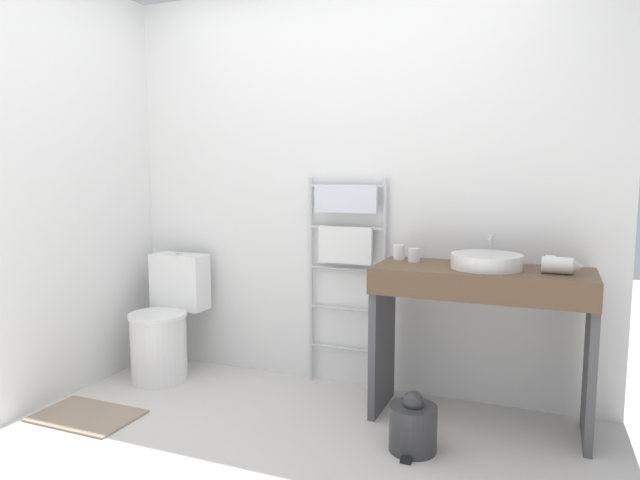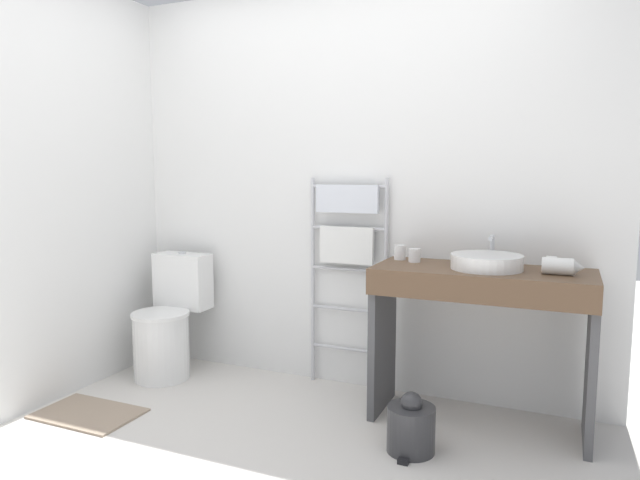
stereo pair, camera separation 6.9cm
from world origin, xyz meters
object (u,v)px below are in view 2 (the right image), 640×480
at_px(cup_near_edge, 415,255).
at_px(hair_dryer, 560,266).
at_px(towel_radiator, 347,242).
at_px(toilet, 168,325).
at_px(sink_basin, 487,261).
at_px(cup_near_wall, 400,252).
at_px(trash_bin, 411,427).

xyz_separation_m(cup_near_edge, hair_dryer, (0.74, -0.09, 0.00)).
relative_size(towel_radiator, cup_near_edge, 17.49).
xyz_separation_m(toilet, cup_near_edge, (1.60, 0.12, 0.54)).
height_order(towel_radiator, hair_dryer, towel_radiator).
xyz_separation_m(sink_basin, hair_dryer, (0.35, -0.01, 0.00)).
distance_m(cup_near_edge, hair_dryer, 0.75).
distance_m(sink_basin, hair_dryer, 0.35).
bearing_deg(cup_near_edge, towel_radiator, 161.86).
height_order(sink_basin, hair_dryer, hair_dryer).
xyz_separation_m(toilet, hair_dryer, (2.34, 0.04, 0.54)).
distance_m(cup_near_wall, cup_near_edge, 0.11).
height_order(sink_basin, trash_bin, sink_basin).
height_order(towel_radiator, trash_bin, towel_radiator).
distance_m(toilet, sink_basin, 2.07).
relative_size(sink_basin, trash_bin, 1.22).
relative_size(cup_near_edge, trash_bin, 0.25).
bearing_deg(trash_bin, sink_basin, 58.00).
xyz_separation_m(hair_dryer, trash_bin, (-0.62, -0.42, -0.76)).
bearing_deg(hair_dryer, trash_bin, -145.62).
distance_m(toilet, cup_near_edge, 1.70).
bearing_deg(cup_near_wall, cup_near_edge, -28.94).
bearing_deg(cup_near_wall, toilet, -173.22).
bearing_deg(sink_basin, towel_radiator, 165.02).
height_order(toilet, sink_basin, sink_basin).
bearing_deg(trash_bin, hair_dryer, 34.38).
height_order(towel_radiator, sink_basin, towel_radiator).
height_order(cup_near_wall, cup_near_edge, cup_near_wall).
bearing_deg(towel_radiator, sink_basin, -14.98).
bearing_deg(toilet, hair_dryer, 0.88).
height_order(toilet, cup_near_wall, cup_near_wall).
relative_size(toilet, sink_basin, 2.20).
bearing_deg(towel_radiator, cup_near_edge, -18.14).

